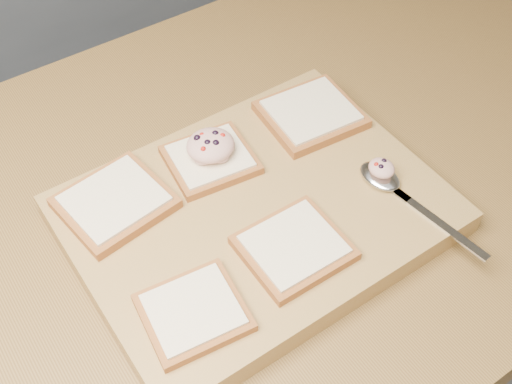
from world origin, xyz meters
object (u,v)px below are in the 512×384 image
at_px(bread_far_center, 210,159).
at_px(spoon, 388,183).
at_px(cutting_board, 256,214).
at_px(tuna_salad_dollop, 210,145).

distance_m(bread_far_center, spoon, 0.24).
xyz_separation_m(cutting_board, bread_far_center, (-0.01, 0.10, 0.03)).
relative_size(bread_far_center, tuna_salad_dollop, 1.89).
xyz_separation_m(tuna_salad_dollop, spoon, (0.17, -0.17, -0.02)).
distance_m(bread_far_center, tuna_salad_dollop, 0.02).
xyz_separation_m(cutting_board, spoon, (0.16, -0.07, 0.02)).
bearing_deg(bread_far_center, spoon, -44.37).
relative_size(tuna_salad_dollop, spoon, 0.32).
bearing_deg(cutting_board, bread_far_center, 95.44).
relative_size(cutting_board, spoon, 2.26).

